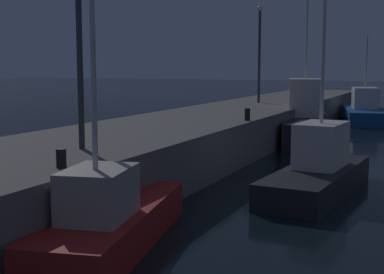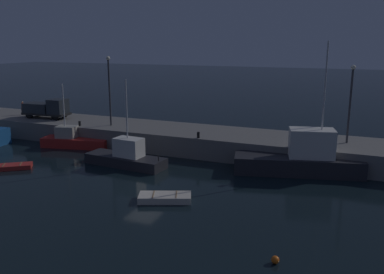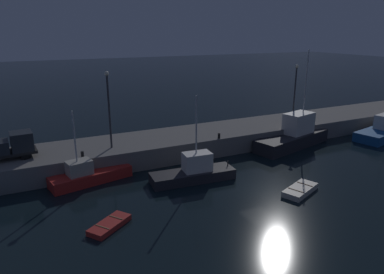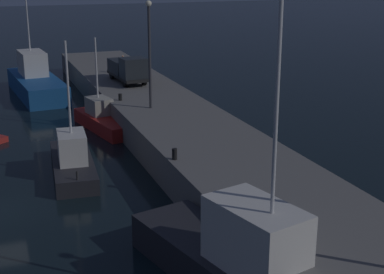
% 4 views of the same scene
% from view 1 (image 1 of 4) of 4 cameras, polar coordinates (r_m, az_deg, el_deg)
% --- Properties ---
extents(pier_quay, '(79.31, 7.17, 2.13)m').
position_cam_1_polar(pier_quay, '(28.58, -1.18, -0.37)').
color(pier_quay, slate).
rests_on(pier_quay, ground).
extents(fishing_trawler_red, '(8.14, 3.02, 8.10)m').
position_cam_1_polar(fishing_trawler_red, '(22.14, 12.88, -3.29)').
color(fishing_trawler_red, '#232328').
rests_on(fishing_trawler_red, ground).
extents(fishing_boat_blue, '(10.50, 5.33, 7.61)m').
position_cam_1_polar(fishing_boat_blue, '(50.85, 17.39, 2.59)').
color(fishing_boat_blue, '#195193').
rests_on(fishing_boat_blue, ground).
extents(fishing_boat_white, '(7.73, 3.66, 6.96)m').
position_cam_1_polar(fishing_boat_white, '(15.24, -8.40, -8.44)').
color(fishing_boat_white, red).
rests_on(fishing_boat_white, ground).
extents(fishing_trawler_green, '(11.48, 5.64, 11.48)m').
position_cam_1_polar(fishing_trawler_green, '(37.91, 11.59, 1.83)').
color(fishing_trawler_green, '#232328').
rests_on(fishing_trawler_green, ground).
extents(lamp_post_west, '(0.44, 0.44, 7.72)m').
position_cam_1_polar(lamp_post_west, '(18.84, -11.61, 12.55)').
color(lamp_post_west, '#38383D').
rests_on(lamp_post_west, pier_quay).
extents(lamp_post_east, '(0.44, 0.44, 7.23)m').
position_cam_1_polar(lamp_post_east, '(42.25, 6.97, 9.33)').
color(lamp_post_east, '#38383D').
rests_on(lamp_post_east, pier_quay).
extents(bollard_west, '(0.28, 0.28, 0.62)m').
position_cam_1_polar(bollard_west, '(28.30, 5.73, 2.32)').
color(bollard_west, black).
rests_on(bollard_west, pier_quay).
extents(bollard_central, '(0.28, 0.28, 0.52)m').
position_cam_1_polar(bollard_central, '(15.51, -13.33, -2.15)').
color(bollard_central, black).
rests_on(bollard_central, pier_quay).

